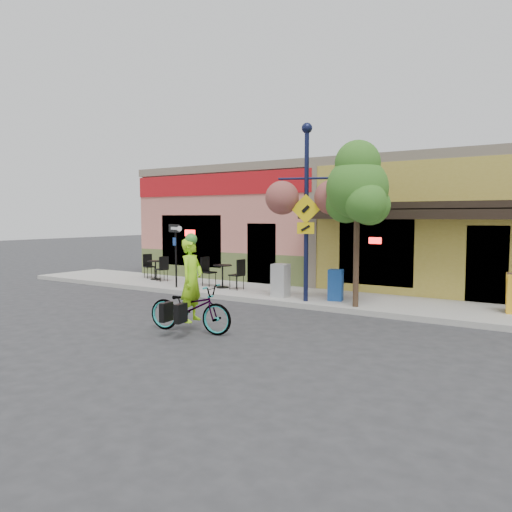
{
  "coord_description": "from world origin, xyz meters",
  "views": [
    {
      "loc": [
        6.53,
        -11.59,
        2.54
      ],
      "look_at": [
        -1.34,
        0.5,
        1.4
      ],
      "focal_mm": 35.0,
      "sensor_mm": 36.0,
      "label": 1
    }
  ],
  "objects_px": {
    "bicycle": "(190,308)",
    "lamp_post": "(306,213)",
    "one_way_sign": "(176,256)",
    "newspaper_box_blue": "(336,285)",
    "newspaper_box_grey": "(281,280)",
    "cyclist_rider": "(192,291)",
    "street_tree": "(357,223)",
    "building": "(382,224)"
  },
  "relations": [
    {
      "from": "newspaper_box_blue",
      "to": "street_tree",
      "type": "bearing_deg",
      "value": -49.47
    },
    {
      "from": "cyclist_rider",
      "to": "bicycle",
      "type": "bearing_deg",
      "value": 81.65
    },
    {
      "from": "lamp_post",
      "to": "newspaper_box_blue",
      "type": "xyz_separation_m",
      "value": [
        0.67,
        0.56,
        -2.05
      ]
    },
    {
      "from": "bicycle",
      "to": "newspaper_box_blue",
      "type": "height_order",
      "value": "bicycle"
    },
    {
      "from": "building",
      "to": "cyclist_rider",
      "type": "distance_m",
      "value": 10.9
    },
    {
      "from": "one_way_sign",
      "to": "street_tree",
      "type": "height_order",
      "value": "street_tree"
    },
    {
      "from": "newspaper_box_blue",
      "to": "newspaper_box_grey",
      "type": "height_order",
      "value": "newspaper_box_grey"
    },
    {
      "from": "newspaper_box_blue",
      "to": "street_tree",
      "type": "height_order",
      "value": "street_tree"
    },
    {
      "from": "newspaper_box_blue",
      "to": "newspaper_box_grey",
      "type": "relative_size",
      "value": 0.9
    },
    {
      "from": "one_way_sign",
      "to": "newspaper_box_blue",
      "type": "relative_size",
      "value": 2.4
    },
    {
      "from": "newspaper_box_grey",
      "to": "street_tree",
      "type": "height_order",
      "value": "street_tree"
    },
    {
      "from": "street_tree",
      "to": "bicycle",
      "type": "bearing_deg",
      "value": -117.66
    },
    {
      "from": "building",
      "to": "bicycle",
      "type": "relative_size",
      "value": 8.93
    },
    {
      "from": "building",
      "to": "newspaper_box_grey",
      "type": "relative_size",
      "value": 18.47
    },
    {
      "from": "bicycle",
      "to": "cyclist_rider",
      "type": "height_order",
      "value": "cyclist_rider"
    },
    {
      "from": "lamp_post",
      "to": "one_way_sign",
      "type": "distance_m",
      "value": 5.15
    },
    {
      "from": "lamp_post",
      "to": "newspaper_box_grey",
      "type": "relative_size",
      "value": 5.07
    },
    {
      "from": "newspaper_box_grey",
      "to": "street_tree",
      "type": "bearing_deg",
      "value": -7.83
    },
    {
      "from": "building",
      "to": "newspaper_box_blue",
      "type": "distance_m",
      "value": 6.29
    },
    {
      "from": "cyclist_rider",
      "to": "street_tree",
      "type": "xyz_separation_m",
      "value": [
        2.13,
        4.16,
        1.45
      ]
    },
    {
      "from": "newspaper_box_grey",
      "to": "street_tree",
      "type": "distance_m",
      "value": 3.06
    },
    {
      "from": "one_way_sign",
      "to": "newspaper_box_blue",
      "type": "xyz_separation_m",
      "value": [
        5.61,
        0.5,
        -0.62
      ]
    },
    {
      "from": "bicycle",
      "to": "one_way_sign",
      "type": "bearing_deg",
      "value": 36.64
    },
    {
      "from": "one_way_sign",
      "to": "newspaper_box_blue",
      "type": "height_order",
      "value": "one_way_sign"
    },
    {
      "from": "bicycle",
      "to": "cyclist_rider",
      "type": "bearing_deg",
      "value": -98.35
    },
    {
      "from": "bicycle",
      "to": "newspaper_box_grey",
      "type": "distance_m",
      "value": 4.51
    },
    {
      "from": "bicycle",
      "to": "street_tree",
      "type": "relative_size",
      "value": 0.46
    },
    {
      "from": "bicycle",
      "to": "building",
      "type": "bearing_deg",
      "value": -11.49
    },
    {
      "from": "lamp_post",
      "to": "street_tree",
      "type": "xyz_separation_m",
      "value": [
        1.52,
        -0.07,
        -0.28
      ]
    },
    {
      "from": "cyclist_rider",
      "to": "newspaper_box_grey",
      "type": "xyz_separation_m",
      "value": [
        -0.37,
        4.49,
        -0.27
      ]
    },
    {
      "from": "building",
      "to": "street_tree",
      "type": "xyz_separation_m",
      "value": [
        1.59,
        -6.65,
        0.12
      ]
    },
    {
      "from": "building",
      "to": "lamp_post",
      "type": "height_order",
      "value": "lamp_post"
    },
    {
      "from": "lamp_post",
      "to": "bicycle",
      "type": "bearing_deg",
      "value": -119.22
    },
    {
      "from": "cyclist_rider",
      "to": "one_way_sign",
      "type": "height_order",
      "value": "one_way_sign"
    },
    {
      "from": "cyclist_rider",
      "to": "street_tree",
      "type": "relative_size",
      "value": 0.41
    },
    {
      "from": "lamp_post",
      "to": "newspaper_box_grey",
      "type": "height_order",
      "value": "lamp_post"
    },
    {
      "from": "bicycle",
      "to": "lamp_post",
      "type": "bearing_deg",
      "value": -17.21
    },
    {
      "from": "building",
      "to": "lamp_post",
      "type": "distance_m",
      "value": 6.59
    },
    {
      "from": "building",
      "to": "one_way_sign",
      "type": "relative_size",
      "value": 8.54
    },
    {
      "from": "newspaper_box_blue",
      "to": "newspaper_box_grey",
      "type": "distance_m",
      "value": 1.68
    },
    {
      "from": "cyclist_rider",
      "to": "newspaper_box_blue",
      "type": "relative_size",
      "value": 2.05
    },
    {
      "from": "cyclist_rider",
      "to": "building",
      "type": "bearing_deg",
      "value": -11.22
    }
  ]
}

